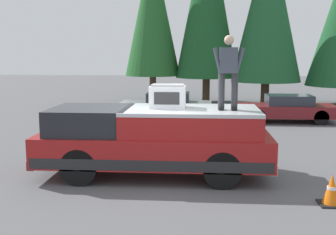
% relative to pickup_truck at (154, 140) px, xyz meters
% --- Properties ---
extents(ground_plane, '(90.00, 90.00, 0.00)m').
position_rel_pickup_truck_xyz_m(ground_plane, '(-0.48, -0.21, -0.87)').
color(ground_plane, '#565659').
extents(pickup_truck, '(2.01, 5.54, 1.65)m').
position_rel_pickup_truck_xyz_m(pickup_truck, '(0.00, 0.00, 0.00)').
color(pickup_truck, maroon).
rests_on(pickup_truck, ground).
extents(compressor_unit, '(0.65, 0.84, 0.56)m').
position_rel_pickup_truck_xyz_m(compressor_unit, '(0.09, -0.32, 1.05)').
color(compressor_unit, silver).
rests_on(compressor_unit, pickup_truck).
extents(person_on_truck_bed, '(0.29, 0.72, 1.69)m').
position_rel_pickup_truck_xyz_m(person_on_truck_bed, '(-0.17, -1.72, 1.68)').
color(person_on_truck_bed, '#333338').
rests_on(person_on_truck_bed, pickup_truck).
extents(parked_car_maroon, '(1.64, 4.10, 1.16)m').
position_rel_pickup_truck_xyz_m(parked_car_maroon, '(8.33, -4.81, -0.29)').
color(parked_car_maroon, maroon).
rests_on(parked_car_maroon, ground).
extents(parked_car_grey, '(1.64, 4.10, 1.16)m').
position_rel_pickup_truck_xyz_m(parked_car_grey, '(9.02, 0.42, -0.29)').
color(parked_car_grey, gray).
rests_on(parked_car_grey, ground).
extents(traffic_cone, '(0.47, 0.47, 0.62)m').
position_rel_pickup_truck_xyz_m(traffic_cone, '(-1.72, -3.67, -0.58)').
color(traffic_cone, black).
rests_on(traffic_cone, ground).
extents(conifer_left, '(3.89, 3.89, 9.78)m').
position_rel_pickup_truck_xyz_m(conifer_left, '(14.49, -4.80, 4.67)').
color(conifer_left, '#4C3826').
rests_on(conifer_left, ground).
extents(conifer_center_right, '(3.29, 3.29, 9.32)m').
position_rel_pickup_truck_xyz_m(conifer_center_right, '(15.50, 1.77, 4.56)').
color(conifer_center_right, '#4C3826').
rests_on(conifer_center_right, ground).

